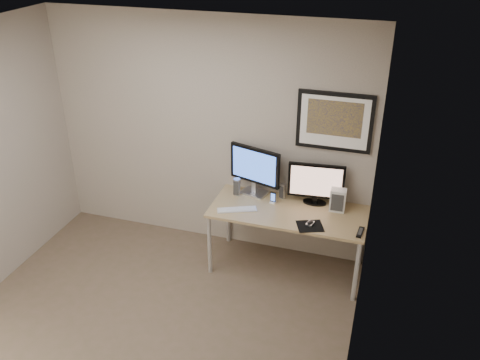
{
  "coord_description": "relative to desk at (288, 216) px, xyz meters",
  "views": [
    {
      "loc": [
        1.86,
        -3.07,
        3.43
      ],
      "look_at": [
        0.56,
        1.1,
        1.14
      ],
      "focal_mm": 38.0,
      "sensor_mm": 36.0,
      "label": 1
    }
  ],
  "objects": [
    {
      "name": "keyboard",
      "position": [
        -0.51,
        -0.15,
        0.07
      ],
      "size": [
        0.41,
        0.26,
        0.01
      ],
      "primitive_type": "cube",
      "rotation": [
        0.0,
        0.0,
        0.41
      ],
      "color": "silver",
      "rests_on": "desk"
    },
    {
      "name": "monitor_tv",
      "position": [
        0.23,
        0.22,
        0.31
      ],
      "size": [
        0.58,
        0.16,
        0.46
      ],
      "rotation": [
        0.0,
        0.0,
        0.1
      ],
      "color": "black",
      "rests_on": "desk"
    },
    {
      "name": "room",
      "position": [
        -1.0,
        -0.9,
        0.98
      ],
      "size": [
        3.6,
        3.6,
        3.6
      ],
      "color": "white",
      "rests_on": "ground"
    },
    {
      "name": "framed_art",
      "position": [
        0.35,
        0.33,
        0.96
      ],
      "size": [
        0.75,
        0.04,
        0.6
      ],
      "color": "black",
      "rests_on": "room"
    },
    {
      "name": "floor",
      "position": [
        -1.0,
        -1.35,
        -0.66
      ],
      "size": [
        3.6,
        3.6,
        0.0
      ],
      "primitive_type": "plane",
      "color": "brown",
      "rests_on": "ground"
    },
    {
      "name": "speaker_right",
      "position": [
        -0.12,
        0.24,
        0.15
      ],
      "size": [
        0.08,
        0.08,
        0.17
      ],
      "primitive_type": "cylinder",
      "rotation": [
        0.0,
        0.0,
        -0.31
      ],
      "color": "#BABABF",
      "rests_on": "desk"
    },
    {
      "name": "phone_dock",
      "position": [
        -0.19,
        0.1,
        0.13
      ],
      "size": [
        0.07,
        0.07,
        0.12
      ],
      "primitive_type": "cube",
      "rotation": [
        0.0,
        0.0,
        -0.17
      ],
      "color": "black",
      "rests_on": "desk"
    },
    {
      "name": "fan_unit",
      "position": [
        0.48,
        0.16,
        0.19
      ],
      "size": [
        0.16,
        0.12,
        0.24
      ],
      "primitive_type": "cube",
      "rotation": [
        0.0,
        0.0,
        0.02
      ],
      "color": "silver",
      "rests_on": "desk"
    },
    {
      "name": "mouse",
      "position": [
        0.26,
        -0.2,
        0.09
      ],
      "size": [
        0.07,
        0.11,
        0.03
      ],
      "primitive_type": "ellipsoid",
      "rotation": [
        0.0,
        0.0,
        -0.22
      ],
      "color": "black",
      "rests_on": "mousepad"
    },
    {
      "name": "speaker_left",
      "position": [
        -0.61,
        0.16,
        0.16
      ],
      "size": [
        0.08,
        0.08,
        0.19
      ],
      "primitive_type": "cylinder",
      "rotation": [
        0.0,
        0.0,
        0.05
      ],
      "color": "#BABABF",
      "rests_on": "desk"
    },
    {
      "name": "monitor_large",
      "position": [
        -0.43,
        0.24,
        0.36
      ],
      "size": [
        0.58,
        0.26,
        0.54
      ],
      "rotation": [
        0.0,
        0.0,
        -0.29
      ],
      "color": "#BABABF",
      "rests_on": "desk"
    },
    {
      "name": "mousepad",
      "position": [
        0.27,
        -0.23,
        0.07
      ],
      "size": [
        0.31,
        0.3,
        0.0
      ],
      "primitive_type": "cube",
      "rotation": [
        0.0,
        0.0,
        0.38
      ],
      "color": "black",
      "rests_on": "desk"
    },
    {
      "name": "remote",
      "position": [
        0.75,
        -0.21,
        0.08
      ],
      "size": [
        0.06,
        0.19,
        0.02
      ],
      "primitive_type": "cube",
      "rotation": [
        0.0,
        0.0,
        -0.09
      ],
      "color": "black",
      "rests_on": "desk"
    },
    {
      "name": "desk",
      "position": [
        0.0,
        0.0,
        0.0
      ],
      "size": [
        1.6,
        0.7,
        0.73
      ],
      "color": "#926C46",
      "rests_on": "floor"
    }
  ]
}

